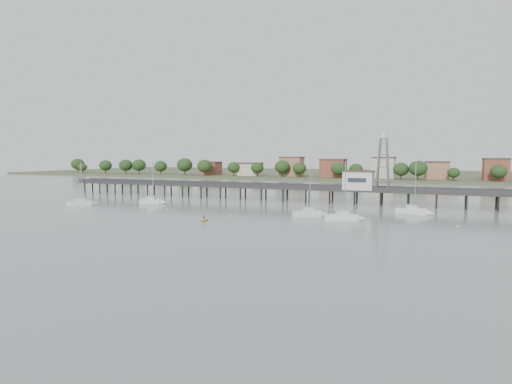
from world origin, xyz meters
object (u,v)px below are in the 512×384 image
sailboat_a (85,203)px  sailboat_c (313,214)px  lattice_tower (383,164)px  sailboat_e (418,212)px  white_tender (155,199)px  yellow_dinghy (204,221)px  sailboat_d (348,217)px  pier (274,188)px  sailboat_b (156,202)px

sailboat_a → sailboat_c: sailboat_a is taller
lattice_tower → sailboat_e: 21.61m
white_tender → yellow_dinghy: yellow_dinghy is taller
lattice_tower → sailboat_d: lattice_tower is taller
white_tender → pier: bearing=26.7°
sailboat_a → sailboat_c: bearing=-40.8°
sailboat_e → yellow_dinghy: bearing=-132.9°
pier → sailboat_a: 53.62m
sailboat_a → sailboat_e: size_ratio=0.96×
sailboat_b → pier: bearing=32.4°
lattice_tower → sailboat_e: size_ratio=1.20×
sailboat_e → yellow_dinghy: sailboat_e is taller
sailboat_c → sailboat_b: size_ratio=0.98×
sailboat_e → white_tender: sailboat_e is taller
pier → lattice_tower: bearing=0.0°
sailboat_a → lattice_tower: bearing=-20.3°
lattice_tower → sailboat_d: bearing=-95.5°
sailboat_c → lattice_tower: bearing=38.5°
sailboat_b → white_tender: 11.01m
sailboat_b → yellow_dinghy: bearing=-44.2°
sailboat_d → pier: bearing=115.9°
sailboat_d → white_tender: size_ratio=4.00×
sailboat_d → white_tender: 65.23m
lattice_tower → sailboat_c: size_ratio=1.27×
pier → yellow_dinghy: pier is taller
sailboat_b → white_tender: (-6.57, 8.83, -0.27)m
white_tender → sailboat_e: bearing=3.4°
white_tender → sailboat_a: bearing=-106.7°
lattice_tower → white_tender: bearing=-168.9°
pier → sailboat_e: size_ratio=11.63×
lattice_tower → sailboat_c: (-11.50, -28.94, -10.45)m
pier → sailboat_b: 35.13m
sailboat_d → sailboat_e: size_ratio=1.00×
sailboat_e → pier: bearing=170.9°
sailboat_c → sailboat_d: bearing=-48.8°
sailboat_d → sailboat_e: bearing=34.6°
lattice_tower → sailboat_e: bearing=-58.6°
sailboat_c → yellow_dinghy: size_ratio=5.23×
sailboat_a → sailboat_b: sailboat_b is taller
sailboat_c → sailboat_b: (-47.43, 7.22, -0.00)m
yellow_dinghy → sailboat_e: bearing=39.9°
sailboat_a → sailboat_d: sailboat_d is taller
sailboat_a → sailboat_b: (14.85, 11.10, -0.00)m
sailboat_e → white_tender: size_ratio=3.98×
lattice_tower → yellow_dinghy: size_ratio=6.63×
sailboat_e → white_tender: 75.42m
sailboat_b → sailboat_e: sailboat_e is taller
sailboat_d → yellow_dinghy: sailboat_d is taller
sailboat_a → white_tender: (8.28, 19.94, -0.27)m
pier → sailboat_d: 42.79m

